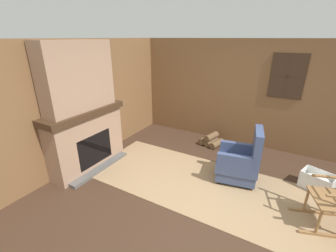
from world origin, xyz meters
The scene contains 12 objects.
ground_plane centered at (0.00, 0.00, 0.00)m, with size 14.00×14.00×0.00m, color #3D281C.
wood_panel_wall_left centered at (-2.61, 0.00, 1.20)m, with size 0.06×5.76×2.39m.
wood_panel_wall_back centered at (0.02, 2.61, 1.21)m, with size 5.76×0.09×2.39m.
fireplace_hearth centered at (-2.36, 0.00, 0.59)m, with size 0.63×1.61×1.18m.
chimney_breast centered at (-2.37, 0.00, 1.78)m, with size 0.37×1.33×1.19m.
area_rug centered at (-0.19, 0.53, 0.01)m, with size 4.12×1.66×0.01m.
armchair centered at (0.33, 0.97, 0.36)m, with size 0.79×0.70×1.01m.
rocking_chair centered at (1.66, 0.52, 0.44)m, with size 0.91×0.70×1.33m.
firewood_stack centered at (-0.59, 2.11, 0.11)m, with size 0.56×0.51×0.29m.
laundry_basket centered at (1.53, 1.37, 0.15)m, with size 0.56×0.47×0.31m.
oil_lamp_vase centered at (-2.41, -0.24, 1.29)m, with size 0.09×0.09×0.31m.
storage_case centered at (-2.41, 0.60, 1.26)m, with size 0.17×0.24×0.15m.
Camera 1 is at (0.92, -2.62, 2.41)m, focal length 24.00 mm.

